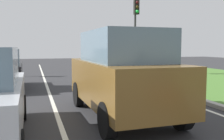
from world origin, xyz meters
TOP-DOWN VIEW (x-y plane):
  - ground_plane at (0.00, 14.00)m, footprint 60.00×60.00m
  - lane_line_center at (-0.70, 14.00)m, footprint 0.12×32.00m
  - lane_line_right_edge at (3.60, 14.00)m, footprint 0.12×32.00m
  - grass_verge_right at (8.50, 14.00)m, footprint 9.00×48.00m
  - curb_right at (4.10, 14.00)m, footprint 0.24×48.00m
  - car_suv_ahead at (0.96, 8.39)m, footprint 2.06×4.55m
  - car_hatchback_far at (-2.61, 14.14)m, footprint 1.81×3.74m
  - traffic_light_near_right at (5.09, 17.58)m, footprint 0.32×0.50m

SIDE VIEW (x-z plane):
  - ground_plane at x=0.00m, z-range 0.00..0.00m
  - lane_line_center at x=-0.70m, z-range 0.00..0.01m
  - lane_line_right_edge at x=3.60m, z-range 0.00..0.01m
  - grass_verge_right at x=8.50m, z-range 0.00..0.06m
  - curb_right at x=4.10m, z-range 0.00..0.12m
  - car_hatchback_far at x=-2.61m, z-range -0.01..1.77m
  - car_suv_ahead at x=0.96m, z-range 0.03..2.31m
  - traffic_light_near_right at x=5.09m, z-range 0.92..5.91m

